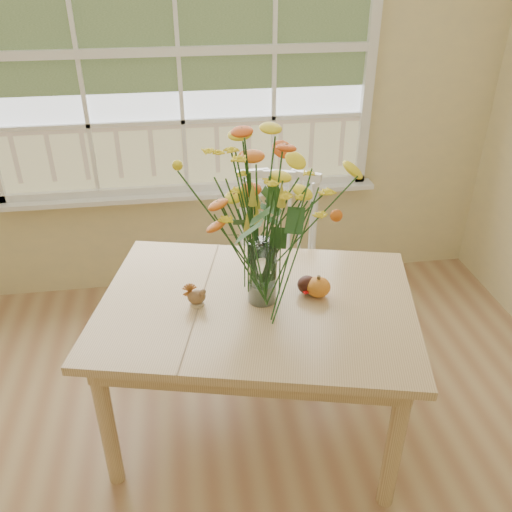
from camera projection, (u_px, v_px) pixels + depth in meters
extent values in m
cube|color=beige|center=(180.00, 86.00, 3.16)|extent=(4.00, 0.02, 2.70)
cube|color=silver|center=(178.00, 51.00, 3.05)|extent=(2.20, 0.00, 1.60)
cube|color=white|center=(188.00, 195.00, 3.44)|extent=(2.42, 0.12, 0.03)
cube|color=tan|center=(257.00, 305.00, 2.37)|extent=(1.56, 1.27, 0.04)
cube|color=tan|center=(257.00, 318.00, 2.40)|extent=(1.41, 1.13, 0.10)
cylinder|color=tan|center=(107.00, 424.00, 2.26)|extent=(0.07, 0.07, 0.69)
cylinder|color=tan|center=(155.00, 312.00, 2.94)|extent=(0.07, 0.07, 0.69)
cylinder|color=tan|center=(394.00, 446.00, 2.16)|extent=(0.07, 0.07, 0.69)
cylinder|color=tan|center=(375.00, 324.00, 2.85)|extent=(0.07, 0.07, 0.69)
cube|color=white|center=(275.00, 272.00, 3.06)|extent=(0.55, 0.54, 0.05)
cube|color=white|center=(278.00, 217.00, 3.08)|extent=(0.45, 0.15, 0.52)
cylinder|color=white|center=(241.00, 322.00, 3.06)|extent=(0.04, 0.04, 0.45)
cylinder|color=white|center=(248.00, 289.00, 3.34)|extent=(0.04, 0.04, 0.45)
cylinder|color=white|center=(303.00, 326.00, 3.03)|extent=(0.04, 0.04, 0.45)
cylinder|color=white|center=(305.00, 293.00, 3.31)|extent=(0.04, 0.04, 0.45)
cylinder|color=white|center=(262.00, 272.00, 2.30)|extent=(0.12, 0.12, 0.28)
ellipsoid|color=orange|center=(318.00, 288.00, 2.38)|extent=(0.11, 0.11, 0.09)
cylinder|color=#CCB78C|center=(197.00, 303.00, 2.34)|extent=(0.06, 0.06, 0.01)
ellipsoid|color=brown|center=(197.00, 297.00, 2.32)|extent=(0.08, 0.06, 0.06)
ellipsoid|color=#38160F|center=(307.00, 286.00, 2.40)|extent=(0.09, 0.09, 0.08)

